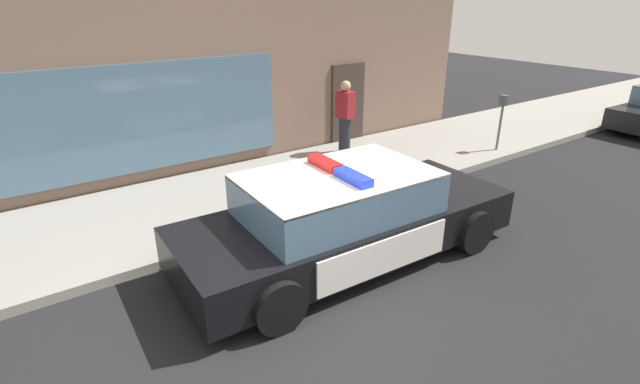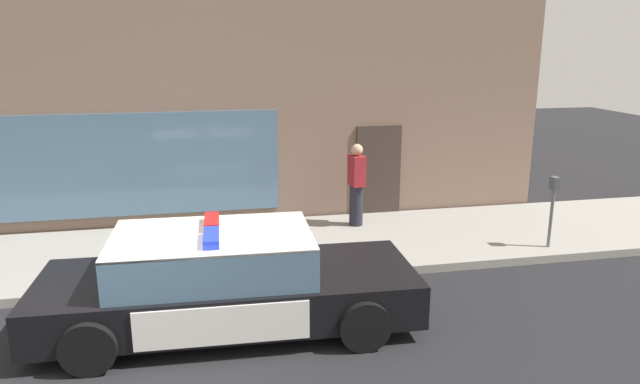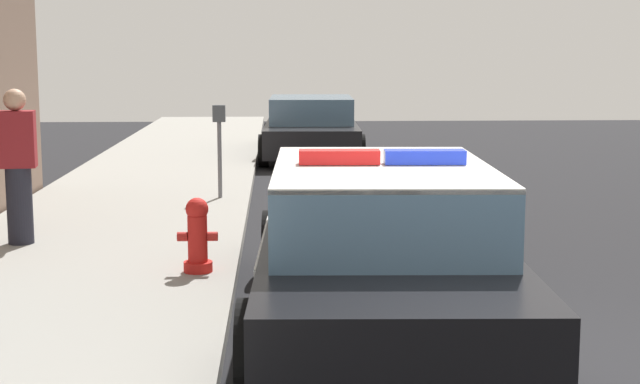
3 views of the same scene
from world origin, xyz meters
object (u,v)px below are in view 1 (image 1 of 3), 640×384
object	(u,v)px
pedestrian_on_sidewalk	(345,117)
parking_meter	(502,112)
fire_hydrant	(352,176)
police_cruiser	(346,217)

from	to	relation	value
pedestrian_on_sidewalk	parking_meter	world-z (taller)	pedestrian_on_sidewalk
parking_meter	fire_hydrant	bearing A→B (deg)	-179.32
fire_hydrant	police_cruiser	bearing A→B (deg)	-131.47
pedestrian_on_sidewalk	fire_hydrant	bearing A→B (deg)	48.14
police_cruiser	fire_hydrant	bearing A→B (deg)	50.59
fire_hydrant	pedestrian_on_sidewalk	world-z (taller)	pedestrian_on_sidewalk
police_cruiser	fire_hydrant	size ratio (longest dim) A/B	7.16
police_cruiser	fire_hydrant	distance (m)	2.15
police_cruiser	pedestrian_on_sidewalk	xyz separation A→B (m)	(2.86, 3.68, 0.33)
police_cruiser	pedestrian_on_sidewalk	world-z (taller)	pedestrian_on_sidewalk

